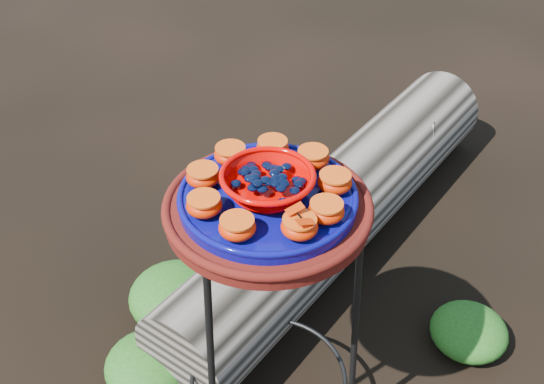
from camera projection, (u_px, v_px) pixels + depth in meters
name	position (u px, v px, depth m)	size (l,w,h in m)	color
plant_stand	(268.00, 327.00, 1.64)	(0.44, 0.44, 0.70)	black
terracotta_saucer	(268.00, 210.00, 1.41)	(0.43, 0.43, 0.03)	#510D09
cobalt_plate	(268.00, 199.00, 1.39)	(0.37, 0.37, 0.02)	#070963
red_bowl	(268.00, 184.00, 1.37)	(0.18, 0.18, 0.05)	#D80200
glass_gems	(268.00, 169.00, 1.35)	(0.14, 0.14, 0.02)	black
orange_half_0	(299.00, 227.00, 1.28)	(0.07, 0.07, 0.04)	#D60000
orange_half_1	(326.00, 211.00, 1.31)	(0.07, 0.07, 0.04)	#D60000
orange_half_2	(335.00, 182.00, 1.38)	(0.07, 0.07, 0.04)	#D60000
orange_half_3	(313.00, 158.00, 1.45)	(0.07, 0.07, 0.04)	#D60000
orange_half_4	(273.00, 148.00, 1.48)	(0.07, 0.07, 0.04)	#D60000
orange_half_5	(230.00, 155.00, 1.46)	(0.07, 0.07, 0.04)	#D60000
orange_half_6	(203.00, 176.00, 1.40)	(0.07, 0.07, 0.04)	#D60000
orange_half_7	(204.00, 205.00, 1.33)	(0.07, 0.07, 0.04)	#D60000
orange_half_8	(237.00, 227.00, 1.27)	(0.07, 0.07, 0.04)	#D60000
butterfly	(300.00, 216.00, 1.26)	(0.07, 0.05, 0.01)	red
driftwood_log	(340.00, 207.00, 2.31)	(1.63, 0.43, 0.31)	black
foliage_left	(149.00, 364.00, 1.90)	(0.25, 0.25, 0.12)	#1C4A13
foliage_right	(469.00, 330.00, 2.01)	(0.23, 0.23, 0.11)	#1C4A13
foliage_back	(176.00, 295.00, 2.10)	(0.29, 0.29, 0.15)	#1C4A13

